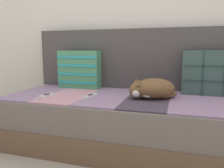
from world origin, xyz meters
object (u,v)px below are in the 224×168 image
(throw_pillow_quilted, at_px, (212,73))
(game_remote_near, at_px, (90,96))
(throw_pillow_striped, at_px, (80,69))
(sleeping_cat, at_px, (151,89))
(game_remote_far, at_px, (47,96))
(couch, at_px, (128,120))

(throw_pillow_quilted, relative_size, game_remote_near, 2.33)
(throw_pillow_striped, bearing_deg, sleeping_cat, -21.57)
(game_remote_far, bearing_deg, couch, 20.30)
(sleeping_cat, bearing_deg, throw_pillow_striped, 158.43)
(throw_pillow_striped, height_order, game_remote_far, throw_pillow_striped)
(throw_pillow_quilted, xyz_separation_m, game_remote_near, (-0.90, -0.37, -0.17))
(couch, height_order, game_remote_far, game_remote_far)
(game_remote_near, bearing_deg, throw_pillow_striped, 125.19)
(couch, distance_m, game_remote_near, 0.37)
(throw_pillow_quilted, height_order, game_remote_near, throw_pillow_quilted)
(game_remote_near, distance_m, game_remote_far, 0.34)
(couch, distance_m, throw_pillow_quilted, 0.77)
(couch, xyz_separation_m, game_remote_far, (-0.60, -0.22, 0.21))
(game_remote_far, bearing_deg, throw_pillow_quilted, 20.32)
(throw_pillow_quilted, bearing_deg, throw_pillow_striped, -179.98)
(couch, height_order, sleeping_cat, sleeping_cat)
(throw_pillow_quilted, distance_m, game_remote_near, 0.99)
(couch, relative_size, game_remote_near, 10.13)
(throw_pillow_quilted, relative_size, throw_pillow_striped, 1.17)
(throw_pillow_quilted, xyz_separation_m, throw_pillow_striped, (-1.16, -0.00, -0.00))
(throw_pillow_striped, height_order, game_remote_near, throw_pillow_striped)
(throw_pillow_quilted, relative_size, sleeping_cat, 1.24)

